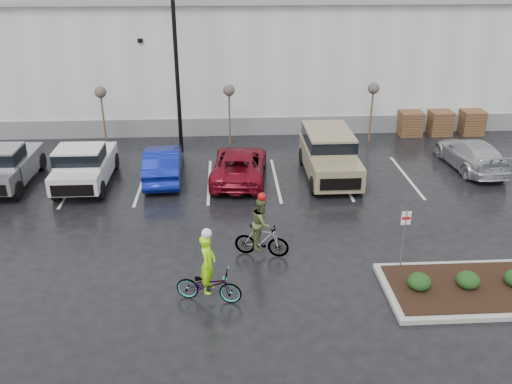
{
  "coord_description": "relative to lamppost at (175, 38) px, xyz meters",
  "views": [
    {
      "loc": [
        -1.69,
        -14.39,
        9.58
      ],
      "look_at": [
        -0.64,
        3.85,
        1.3
      ],
      "focal_mm": 38.0,
      "sensor_mm": 36.0,
      "label": 1
    }
  ],
  "objects": [
    {
      "name": "cyclist_hivis",
      "position": [
        1.69,
        -12.99,
        -4.95
      ],
      "size": [
        2.09,
        1.14,
        2.4
      ],
      "rotation": [
        0.0,
        0.0,
        1.33
      ],
      "color": "#3F3F44",
      "rests_on": "ground"
    },
    {
      "name": "car_red",
      "position": [
        2.86,
        -3.82,
        -4.99
      ],
      "size": [
        2.81,
        5.2,
        1.39
      ],
      "primitive_type": "imported",
      "rotation": [
        0.0,
        0.0,
        3.04
      ],
      "color": "maroon",
      "rests_on": "ground"
    },
    {
      "name": "pallet_stack_b",
      "position": [
        14.2,
        2.0,
        -5.01
      ],
      "size": [
        1.2,
        1.2,
        1.35
      ],
      "primitive_type": "cube",
      "color": "#4E341F",
      "rests_on": "ground"
    },
    {
      "name": "car_far_silver",
      "position": [
        13.8,
        -3.06,
        -4.99
      ],
      "size": [
        2.23,
        4.88,
        1.38
      ],
      "primitive_type": "imported",
      "rotation": [
        0.0,
        0.0,
        3.2
      ],
      "color": "#B8BCC1",
      "rests_on": "ground"
    },
    {
      "name": "pallet_stack_a",
      "position": [
        12.5,
        2.0,
        -5.01
      ],
      "size": [
        1.2,
        1.2,
        1.35
      ],
      "primitive_type": "cube",
      "color": "#4E341F",
      "rests_on": "ground"
    },
    {
      "name": "lamppost",
      "position": [
        0.0,
        0.0,
        0.0
      ],
      "size": [
        0.5,
        1.0,
        9.22
      ],
      "color": "black",
      "rests_on": "ground"
    },
    {
      "name": "cyclist_olive",
      "position": [
        3.42,
        -10.5,
        -4.84
      ],
      "size": [
        1.87,
        0.95,
        2.33
      ],
      "rotation": [
        0.0,
        0.0,
        1.32
      ],
      "color": "#3F3F44",
      "rests_on": "ground"
    },
    {
      "name": "wooded_ridge",
      "position": [
        4.0,
        33.0,
        -2.69
      ],
      "size": [
        80.0,
        25.0,
        6.0
      ],
      "primitive_type": "cube",
      "color": "#233C19",
      "rests_on": "ground"
    },
    {
      "name": "car_blue",
      "position": [
        -0.56,
        -3.55,
        -4.95
      ],
      "size": [
        1.78,
        4.54,
        1.47
      ],
      "primitive_type": "imported",
      "rotation": [
        0.0,
        0.0,
        3.19
      ],
      "color": "navy",
      "rests_on": "ground"
    },
    {
      "name": "sapling_west",
      "position": [
        -4.0,
        1.0,
        -2.96
      ],
      "size": [
        0.6,
        0.6,
        3.2
      ],
      "color": "#4E341F",
      "rests_on": "ground"
    },
    {
      "name": "warehouse",
      "position": [
        4.0,
        9.99,
        -2.04
      ],
      "size": [
        60.5,
        15.5,
        7.2
      ],
      "color": "silver",
      "rests_on": "ground"
    },
    {
      "name": "pickup_silver",
      "position": [
        -7.32,
        -3.64,
        -4.71
      ],
      "size": [
        2.1,
        5.2,
        1.96
      ],
      "primitive_type": null,
      "color": "#979A9E",
      "rests_on": "ground"
    },
    {
      "name": "pallet_stack_c",
      "position": [
        16.0,
        2.0,
        -5.01
      ],
      "size": [
        1.2,
        1.2,
        1.35
      ],
      "primitive_type": "cube",
      "color": "#4E341F",
      "rests_on": "ground"
    },
    {
      "name": "sapling_east",
      "position": [
        10.0,
        1.0,
        -2.96
      ],
      "size": [
        0.6,
        0.6,
        3.2
      ],
      "color": "#4E341F",
      "rests_on": "ground"
    },
    {
      "name": "suv_tan",
      "position": [
        6.93,
        -3.85,
        -4.66
      ],
      "size": [
        2.2,
        5.1,
        2.06
      ],
      "primitive_type": null,
      "color": "gray",
      "rests_on": "ground"
    },
    {
      "name": "fire_lane_sign",
      "position": [
        7.8,
        -11.8,
        -4.28
      ],
      "size": [
        0.3,
        0.05,
        2.2
      ],
      "color": "gray",
      "rests_on": "ground"
    },
    {
      "name": "shrub_b",
      "position": [
        9.5,
        -13.0,
        -5.27
      ],
      "size": [
        0.7,
        0.7,
        0.52
      ],
      "primitive_type": "ellipsoid",
      "color": "#133716",
      "rests_on": "curb_island"
    },
    {
      "name": "shrub_a",
      "position": [
        8.0,
        -13.0,
        -5.27
      ],
      "size": [
        0.7,
        0.7,
        0.52
      ],
      "primitive_type": "ellipsoid",
      "color": "#133716",
      "rests_on": "curb_island"
    },
    {
      "name": "ground",
      "position": [
        4.0,
        -12.0,
        -5.69
      ],
      "size": [
        120.0,
        120.0,
        0.0
      ],
      "primitive_type": "plane",
      "color": "black",
      "rests_on": "ground"
    },
    {
      "name": "sapling_mid",
      "position": [
        2.5,
        1.0,
        -2.96
      ],
      "size": [
        0.6,
        0.6,
        3.2
      ],
      "color": "#4E341F",
      "rests_on": "ground"
    },
    {
      "name": "pickup_white",
      "position": [
        -3.87,
        -3.8,
        -4.71
      ],
      "size": [
        2.1,
        5.2,
        1.96
      ],
      "primitive_type": null,
      "color": "silver",
      "rests_on": "ground"
    }
  ]
}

